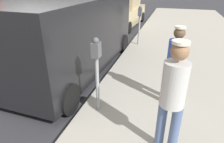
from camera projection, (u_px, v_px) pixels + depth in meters
ground_plane at (51, 97)px, 4.71m from camera, size 80.00×80.00×0.00m
sidewalk_slab at (207, 123)px, 3.74m from camera, size 5.00×32.00×0.15m
parking_meter_near at (97, 63)px, 3.60m from camera, size 0.14×0.18×1.52m
parking_meter_far at (140, 19)px, 7.58m from camera, size 0.14×0.18×1.52m
pedestrian_in_gray at (173, 94)px, 2.64m from camera, size 0.34×0.34×1.78m
pedestrian_in_blue at (175, 62)px, 3.88m from camera, size 0.34×0.34×1.66m
parked_van at (73, 33)px, 5.69m from camera, size 2.28×5.26×2.15m
parked_sedan_ahead at (123, 13)px, 11.66m from camera, size 2.14×4.49×1.65m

